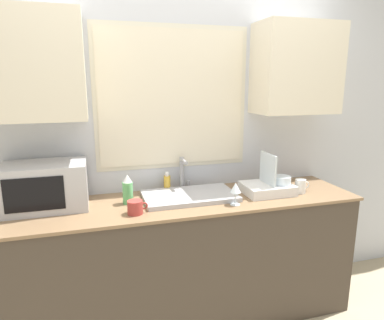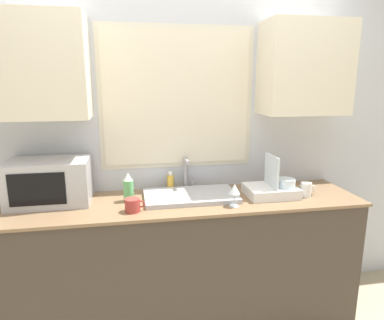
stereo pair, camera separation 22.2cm
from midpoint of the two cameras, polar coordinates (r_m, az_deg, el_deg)
name	(u,v)px [view 2 (the right image)]	position (r m, az deg, el deg)	size (l,w,h in m)	color
countertop	(184,260)	(2.50, 1.36, -16.35)	(2.40, 0.60, 0.89)	#42382D
wall_back	(178,121)	(2.47, 0.17, 6.58)	(6.00, 0.38, 2.60)	silver
sink_basin	(190,196)	(2.35, 2.46, -6.02)	(0.63, 0.36, 0.03)	#B2B2B7
faucet	(186,171)	(2.50, 1.60, -1.90)	(0.08, 0.14, 0.24)	#99999E
microwave	(50,182)	(2.36, -20.21, -3.45)	(0.51, 0.33, 0.29)	#B2B2B7
dish_rack	(272,189)	(2.47, 15.81, -4.65)	(0.34, 0.27, 0.29)	white
spray_bottle	(128,188)	(2.28, -7.82, -4.64)	(0.07, 0.07, 0.19)	#59B266
soap_bottle	(170,182)	(2.50, -1.08, -3.73)	(0.05, 0.05, 0.14)	gold
mug_near_sink	(133,205)	(2.11, -6.89, -7.54)	(0.12, 0.09, 0.08)	#A53833
wine_glass	(235,190)	(2.20, 10.02, -4.97)	(0.07, 0.07, 0.15)	silver
mug_by_rack	(306,190)	(2.53, 20.91, -4.66)	(0.11, 0.07, 0.10)	white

